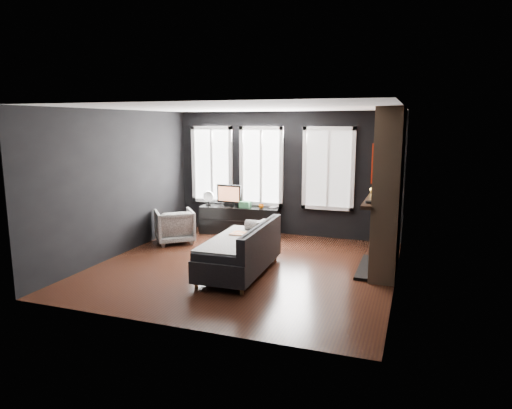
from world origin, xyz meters
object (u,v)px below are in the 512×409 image
(monitor, at_px, (229,194))
(mantel_vase, at_px, (375,189))
(armchair, at_px, (174,224))
(book, at_px, (270,203))
(sofa, at_px, (239,248))
(mug, at_px, (261,206))
(media_console, at_px, (240,220))

(monitor, height_order, mantel_vase, mantel_vase)
(armchair, bearing_deg, monitor, -158.63)
(monitor, height_order, book, monitor)
(sofa, distance_m, book, 2.76)
(armchair, distance_m, mug, 1.93)
(armchair, height_order, mantel_vase, mantel_vase)
(media_console, height_order, mug, mug)
(mug, bearing_deg, book, 49.71)
(mug, xyz_separation_m, mantel_vase, (2.51, -1.15, 0.66))
(media_console, distance_m, mug, 0.63)
(sofa, relative_size, book, 9.66)
(sofa, bearing_deg, book, 95.77)
(armchair, xyz_separation_m, monitor, (0.71, 1.23, 0.50))
(armchair, relative_size, monitor, 1.27)
(media_console, distance_m, book, 0.79)
(media_console, distance_m, mantel_vase, 3.40)
(media_console, distance_m, monitor, 0.63)
(armchair, height_order, book, book)
(media_console, height_order, mantel_vase, mantel_vase)
(sofa, height_order, monitor, monitor)
(mug, bearing_deg, media_console, 175.15)
(mantel_vase, bearing_deg, book, 150.63)
(sofa, bearing_deg, mug, 99.61)
(armchair, relative_size, mug, 6.97)
(book, bearing_deg, armchair, -140.32)
(media_console, bearing_deg, sofa, -74.42)
(monitor, distance_m, mantel_vase, 3.53)
(monitor, height_order, mug, monitor)
(monitor, bearing_deg, mantel_vase, -15.05)
(media_console, relative_size, mantel_vase, 9.08)
(sofa, relative_size, mug, 17.92)
(monitor, bearing_deg, sofa, -58.84)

